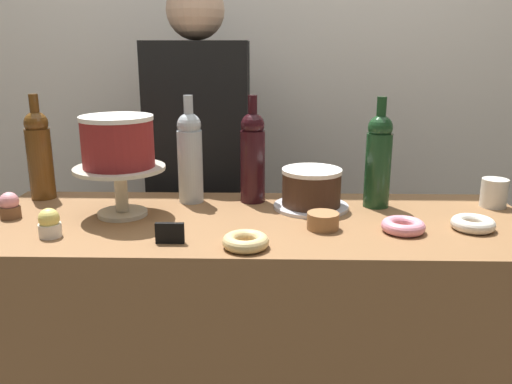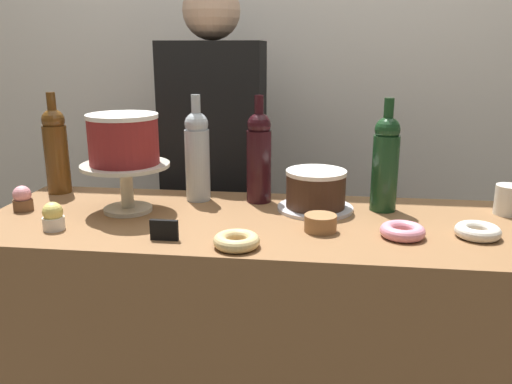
% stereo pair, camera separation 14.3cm
% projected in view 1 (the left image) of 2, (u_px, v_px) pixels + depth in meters
% --- Properties ---
extents(back_wall, '(6.00, 0.05, 2.60)m').
position_uv_depth(back_wall, '(261.00, 67.00, 2.18)').
color(back_wall, silver).
rests_on(back_wall, ground_plane).
extents(display_counter, '(1.53, 0.56, 0.92)m').
position_uv_depth(display_counter, '(256.00, 365.00, 1.58)').
color(display_counter, brown).
rests_on(display_counter, ground_plane).
extents(cake_stand_pedestal, '(0.25, 0.25, 0.14)m').
position_uv_depth(cake_stand_pedestal, '(121.00, 182.00, 1.47)').
color(cake_stand_pedestal, beige).
rests_on(cake_stand_pedestal, display_counter).
extents(white_layer_cake, '(0.20, 0.20, 0.14)m').
position_uv_depth(white_layer_cake, '(118.00, 141.00, 1.44)').
color(white_layer_cake, maroon).
rests_on(white_layer_cake, cake_stand_pedestal).
extents(silver_serving_platter, '(0.22, 0.22, 0.01)m').
position_uv_depth(silver_serving_platter, '(311.00, 206.00, 1.56)').
color(silver_serving_platter, silver).
rests_on(silver_serving_platter, display_counter).
extents(chocolate_round_cake, '(0.18, 0.18, 0.11)m').
position_uv_depth(chocolate_round_cake, '(311.00, 187.00, 1.55)').
color(chocolate_round_cake, '#3D2619').
rests_on(chocolate_round_cake, silver_serving_platter).
extents(wine_bottle_green, '(0.08, 0.08, 0.33)m').
position_uv_depth(wine_bottle_green, '(378.00, 159.00, 1.54)').
color(wine_bottle_green, '#193D1E').
rests_on(wine_bottle_green, display_counter).
extents(wine_bottle_clear, '(0.08, 0.08, 0.33)m').
position_uv_depth(wine_bottle_clear, '(190.00, 156.00, 1.59)').
color(wine_bottle_clear, '#B2BCC1').
rests_on(wine_bottle_clear, display_counter).
extents(wine_bottle_dark_red, '(0.08, 0.08, 0.33)m').
position_uv_depth(wine_bottle_dark_red, '(253.00, 156.00, 1.59)').
color(wine_bottle_dark_red, black).
rests_on(wine_bottle_dark_red, display_counter).
extents(wine_bottle_amber, '(0.08, 0.08, 0.33)m').
position_uv_depth(wine_bottle_amber, '(39.00, 153.00, 1.63)').
color(wine_bottle_amber, '#5B3814').
rests_on(wine_bottle_amber, display_counter).
extents(cupcake_strawberry, '(0.06, 0.06, 0.07)m').
position_uv_depth(cupcake_strawberry, '(10.00, 206.00, 1.46)').
color(cupcake_strawberry, brown).
rests_on(cupcake_strawberry, display_counter).
extents(cupcake_lemon, '(0.06, 0.06, 0.07)m').
position_uv_depth(cupcake_lemon, '(49.00, 224.00, 1.32)').
color(cupcake_lemon, white).
rests_on(cupcake_lemon, display_counter).
extents(donut_glazed, '(0.11, 0.11, 0.03)m').
position_uv_depth(donut_glazed, '(246.00, 241.00, 1.25)').
color(donut_glazed, '#E0C17F').
rests_on(donut_glazed, display_counter).
extents(donut_sugar, '(0.11, 0.11, 0.03)m').
position_uv_depth(donut_sugar, '(473.00, 224.00, 1.37)').
color(donut_sugar, silver).
rests_on(donut_sugar, display_counter).
extents(donut_pink, '(0.11, 0.11, 0.03)m').
position_uv_depth(donut_pink, '(403.00, 226.00, 1.36)').
color(donut_pink, pink).
rests_on(donut_pink, display_counter).
extents(cookie_stack, '(0.08, 0.08, 0.04)m').
position_uv_depth(cookie_stack, '(323.00, 221.00, 1.38)').
color(cookie_stack, olive).
rests_on(cookie_stack, display_counter).
extents(price_sign_chalkboard, '(0.07, 0.01, 0.05)m').
position_uv_depth(price_sign_chalkboard, '(170.00, 233.00, 1.27)').
color(price_sign_chalkboard, black).
rests_on(price_sign_chalkboard, display_counter).
extents(coffee_cup_ceramic, '(0.08, 0.08, 0.08)m').
position_uv_depth(coffee_cup_ceramic, '(494.00, 193.00, 1.57)').
color(coffee_cup_ceramic, silver).
rests_on(coffee_cup_ceramic, display_counter).
extents(barista_figure, '(0.36, 0.22, 1.60)m').
position_uv_depth(barista_figure, '(201.00, 197.00, 1.96)').
color(barista_figure, black).
rests_on(barista_figure, ground_plane).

